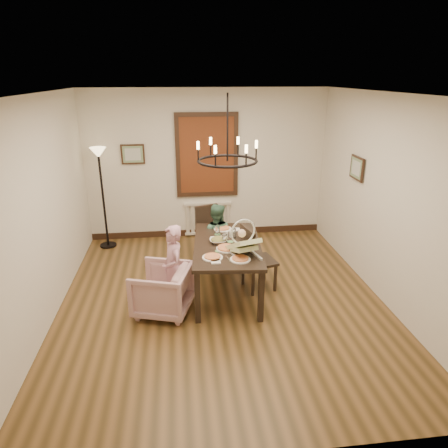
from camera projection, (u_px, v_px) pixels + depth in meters
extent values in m
cube|color=brown|center=(222.00, 300.00, 5.68)|extent=(4.50, 5.00, 0.01)
cube|color=white|center=(222.00, 93.00, 4.69)|extent=(4.50, 5.00, 0.01)
cube|color=beige|center=(207.00, 166.00, 7.51)|extent=(4.50, 0.01, 2.80)
cube|color=beige|center=(42.00, 213.00, 4.94)|extent=(0.01, 5.00, 2.80)
cube|color=beige|center=(386.00, 200.00, 5.44)|extent=(0.01, 5.00, 2.80)
cube|color=black|center=(227.00, 245.00, 5.64)|extent=(1.07, 1.72, 0.05)
cube|color=black|center=(197.00, 298.00, 5.05)|extent=(0.07, 0.07, 0.72)
cube|color=black|center=(201.00, 248.00, 6.48)|extent=(0.07, 0.07, 0.72)
cube|color=black|center=(261.00, 297.00, 5.07)|extent=(0.07, 0.07, 0.72)
cube|color=black|center=(250.00, 248.00, 6.50)|extent=(0.07, 0.07, 0.72)
imported|color=#C5969F|center=(162.00, 290.00, 5.30)|extent=(0.90, 0.88, 0.66)
imported|color=#C48A9C|center=(174.00, 276.00, 5.29)|extent=(0.34, 0.42, 1.00)
imported|color=#3E6851|center=(216.00, 243.00, 6.42)|extent=(0.53, 0.46, 0.93)
imported|color=white|center=(218.00, 240.00, 5.64)|extent=(0.29, 0.29, 0.07)
cylinder|color=tan|center=(227.00, 248.00, 5.43)|extent=(0.28, 0.28, 0.04)
cylinder|color=silver|center=(225.00, 239.00, 5.59)|extent=(0.07, 0.07, 0.15)
cube|color=#5F2213|center=(207.00, 155.00, 7.40)|extent=(1.00, 0.03, 1.40)
cube|color=black|center=(133.00, 154.00, 7.25)|extent=(0.42, 0.03, 0.36)
cube|color=black|center=(357.00, 168.00, 6.18)|extent=(0.03, 0.42, 0.36)
torus|color=black|center=(227.00, 161.00, 5.22)|extent=(0.80, 0.80, 0.04)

